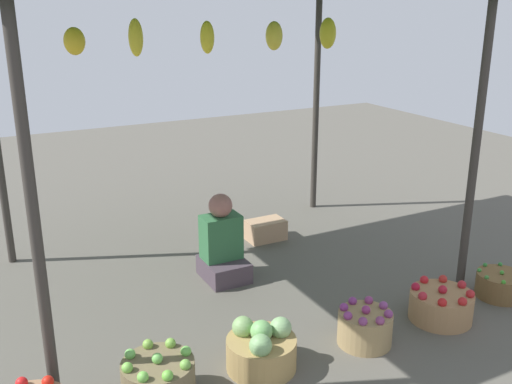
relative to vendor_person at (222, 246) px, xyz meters
The scene contains 9 objects.
ground_plane 0.31m from the vendor_person, 44.49° to the left, with size 14.00×14.00×0.00m, color #57544B.
market_stall_structure 1.97m from the vendor_person, 48.08° to the left, with size 3.70×2.65×2.42m.
vendor_person is the anchor object (origin of this frame).
basket_green_apples 1.75m from the vendor_person, 127.57° to the right, with size 0.45×0.45×0.33m.
basket_cabbages 1.43m from the vendor_person, 103.93° to the right, with size 0.48×0.48×0.35m.
basket_purple_onions 1.54m from the vendor_person, 72.34° to the right, with size 0.39×0.39×0.30m.
basket_red_apples 1.90m from the vendor_person, 50.52° to the right, with size 0.49×0.49×0.29m.
basket_green_chilies 2.38m from the vendor_person, 36.26° to the right, with size 0.40×0.40×0.23m.
wooden_crate_near_vendor 0.99m from the vendor_person, 38.07° to the left, with size 0.39×0.25×0.21m, color tan.
Camera 1 is at (-2.03, -4.47, 2.37)m, focal length 41.48 mm.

